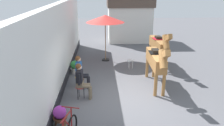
% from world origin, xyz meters
% --- Properties ---
extents(ground_plane, '(40.00, 40.00, 0.00)m').
position_xyz_m(ground_plane, '(0.00, 3.00, 0.00)').
color(ground_plane, '#56565B').
extents(pub_facade_wall, '(0.34, 14.00, 3.40)m').
position_xyz_m(pub_facade_wall, '(-2.55, 1.50, 1.54)').
color(pub_facade_wall, white).
rests_on(pub_facade_wall, ground_plane).
extents(distant_cottage, '(3.40, 2.60, 3.50)m').
position_xyz_m(distant_cottage, '(1.40, 9.75, 1.80)').
color(distant_cottage, silver).
rests_on(distant_cottage, ground_plane).
extents(seated_visitor_near, '(0.61, 0.49, 1.39)m').
position_xyz_m(seated_visitor_near, '(-1.59, 0.19, 0.78)').
color(seated_visitor_near, red).
rests_on(seated_visitor_near, ground_plane).
extents(seated_visitor_far, '(0.61, 0.49, 1.39)m').
position_xyz_m(seated_visitor_far, '(-1.70, 1.16, 0.78)').
color(seated_visitor_far, gold).
rests_on(seated_visitor_far, ground_plane).
extents(saddled_horse_near, '(0.52, 3.00, 2.06)m').
position_xyz_m(saddled_horse_near, '(1.40, 1.09, 1.16)').
color(saddled_horse_near, '#9E6B38').
rests_on(saddled_horse_near, ground_plane).
extents(saddled_horse_far, '(0.51, 3.00, 2.06)m').
position_xyz_m(saddled_horse_far, '(2.17, 3.65, 1.16)').
color(saddled_horse_far, '#9E6B38').
rests_on(saddled_horse_far, ground_plane).
extents(flower_planter_nearest, '(0.43, 0.43, 0.64)m').
position_xyz_m(flower_planter_nearest, '(-2.12, -1.51, 0.33)').
color(flower_planter_nearest, brown).
rests_on(flower_planter_nearest, ground_plane).
extents(flower_planter_farthest, '(0.43, 0.43, 0.64)m').
position_xyz_m(flower_planter_farthest, '(-2.12, 2.82, 0.33)').
color(flower_planter_farthest, beige).
rests_on(flower_planter_farthest, ground_plane).
extents(cafe_parasol, '(2.10, 2.10, 2.58)m').
position_xyz_m(cafe_parasol, '(-0.57, 4.79, 2.36)').
color(cafe_parasol, black).
rests_on(cafe_parasol, ground_plane).
extents(spare_stool_white, '(0.32, 0.32, 0.46)m').
position_xyz_m(spare_stool_white, '(0.65, 3.35, 0.40)').
color(spare_stool_white, white).
rests_on(spare_stool_white, ground_plane).
extents(satchel_bag, '(0.16, 0.29, 0.20)m').
position_xyz_m(satchel_bag, '(-1.71, 1.82, 0.10)').
color(satchel_bag, brown).
rests_on(satchel_bag, ground_plane).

